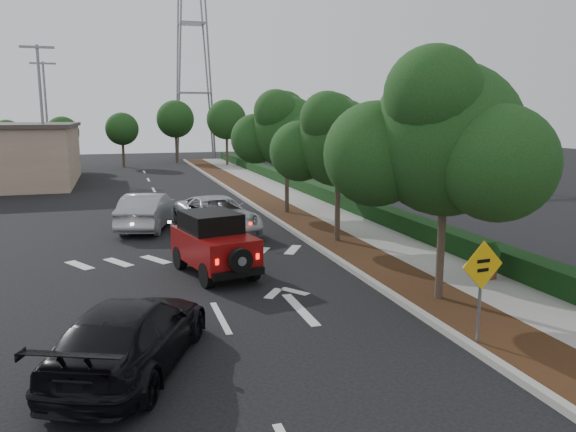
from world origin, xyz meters
name	(u,v)px	position (x,y,z in m)	size (l,w,h in m)	color
ground	(221,318)	(0.00, 0.00, 0.00)	(120.00, 120.00, 0.00)	black
curb	(273,217)	(4.60, 12.00, 0.07)	(0.20, 70.00, 0.15)	#9E9B93
planting_strip	(293,217)	(5.60, 12.00, 0.06)	(1.80, 70.00, 0.12)	black
sidewalk	(331,215)	(7.50, 12.00, 0.06)	(2.00, 70.00, 0.12)	gray
hedge	(358,206)	(8.90, 12.00, 0.40)	(0.80, 70.00, 0.80)	black
transmission_tower	(196,160)	(6.00, 48.00, 0.00)	(7.00, 4.00, 28.00)	slate
street_tree_near	(438,302)	(5.60, -0.50, 0.00)	(3.80, 3.80, 5.92)	#113311
street_tree_mid	(337,243)	(5.60, 6.50, 0.00)	(3.20, 3.20, 5.32)	#113311
street_tree_far	(287,214)	(5.60, 13.00, 0.00)	(3.40, 3.40, 5.62)	#113311
light_pole_a	(48,190)	(-6.50, 26.00, 0.00)	(2.00, 0.22, 9.00)	slate
light_pole_b	(51,172)	(-7.50, 38.00, 0.00)	(2.00, 0.22, 9.00)	slate
red_jeep	(212,243)	(0.46, 3.89, 0.95)	(2.31, 3.82, 1.87)	black
silver_suv_ahead	(217,215)	(1.58, 9.58, 0.74)	(2.47, 5.35, 1.49)	#B9BCC1
black_suv_oncoming	(131,335)	(-2.10, -2.24, 0.69)	(1.93, 4.74, 1.38)	black
silver_sedan_oncoming	(148,211)	(-1.04, 11.41, 0.76)	(1.62, 4.64, 1.53)	#9DA0A4
parked_suv	(20,179)	(-8.01, 25.55, 0.83)	(1.96, 4.86, 1.66)	#B1B3B9
speed_hump_sign	(482,278)	(4.80, -3.29, 1.50)	(1.01, 0.13, 2.16)	slate
terracotta_planter	(489,256)	(7.94, 0.66, 0.75)	(0.64, 0.64, 1.11)	brown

